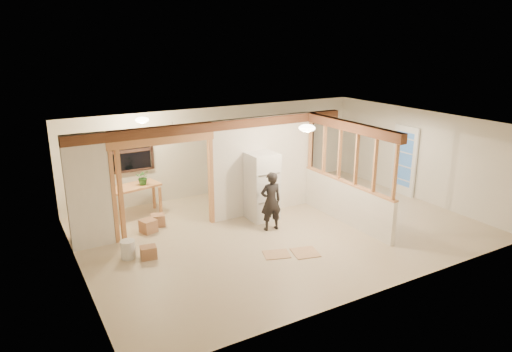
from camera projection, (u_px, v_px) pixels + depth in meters
floor at (281, 229)px, 10.85m from camera, size 9.00×6.50×0.01m
ceiling at (283, 125)px, 10.12m from camera, size 9.00×6.50×0.01m
wall_back at (221, 150)px, 13.18m from camera, size 9.00×0.01×2.50m
wall_front at (385, 227)px, 7.78m from camera, size 9.00×0.01×2.50m
wall_left at (75, 214)px, 8.34m from camera, size 0.01×6.50×2.50m
wall_right at (418, 155)px, 12.63m from camera, size 0.01×6.50×2.50m
partition_left_stub at (89, 192)px, 9.55m from camera, size 0.90×0.12×2.50m
partition_center at (263, 165)px, 11.58m from camera, size 2.80×0.12×2.50m
doorway_frame at (165, 187)px, 10.38m from camera, size 2.46×0.14×2.20m
header_beam_back at (219, 126)px, 10.68m from camera, size 7.00×0.18×0.22m
header_beam_right at (350, 126)px, 10.59m from camera, size 0.18×3.30×0.22m
pony_wall at (345, 202)px, 11.13m from camera, size 0.12×3.20×1.00m
stud_partition at (348, 156)px, 10.80m from camera, size 0.14×3.20×1.32m
window_back at (131, 151)px, 11.79m from camera, size 1.12×0.10×1.10m
french_door at (404, 161)px, 12.99m from camera, size 0.12×0.86×2.00m
ceiling_dome_main at (307, 128)px, 9.86m from camera, size 0.36×0.36×0.16m
ceiling_dome_util at (142, 120)px, 10.85m from camera, size 0.32×0.32×0.14m
hanging_bulb at (173, 135)px, 10.59m from camera, size 0.07×0.07×0.07m
refrigerator at (262, 186)px, 11.24m from camera, size 0.69×0.67×1.68m
woman at (271, 201)px, 10.60m from camera, size 0.55×0.40×1.42m
work_table at (135, 201)px, 11.55m from camera, size 1.37×0.88×0.80m
potted_plant at (143, 177)px, 11.46m from camera, size 0.43×0.41×0.38m
shop_vac at (81, 225)px, 10.19m from camera, size 0.61×0.61×0.67m
bookshelf at (298, 151)px, 14.29m from camera, size 0.97×0.32×1.94m
bucket at (128, 249)px, 9.34m from camera, size 0.33×0.33×0.38m
box_util_a at (158, 220)px, 10.98m from camera, size 0.39×0.35×0.28m
box_util_b at (148, 226)px, 10.62m from camera, size 0.41×0.41×0.30m
box_front at (149, 252)px, 9.35m from camera, size 0.36×0.31×0.26m
floor_panel_near at (305, 253)px, 9.61m from camera, size 0.63×0.63×0.02m
floor_panel_far at (276, 254)px, 9.53m from camera, size 0.64×0.57×0.02m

